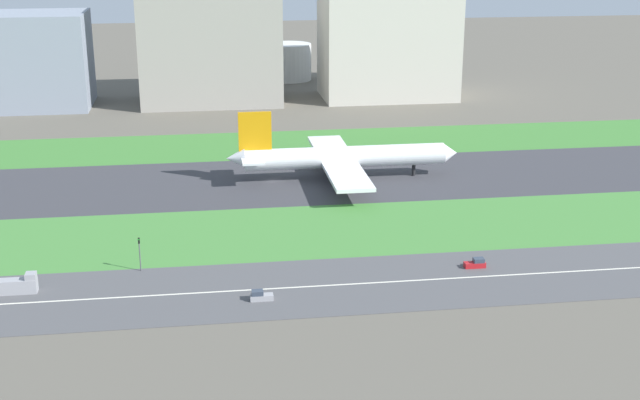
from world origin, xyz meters
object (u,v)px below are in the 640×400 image
object	(u,v)px
terminal_building	(9,61)
fuel_tank_centre	(288,62)
car_1	(261,296)
traffic_light	(140,252)
office_tower	(388,38)
hangar_building	(209,33)
airliner	(339,157)
fuel_tank_east	(348,64)
car_0	(476,263)
truck_0	(16,285)
fuel_tank_west	(233,64)

from	to	relation	value
terminal_building	fuel_tank_centre	world-z (taller)	terminal_building
car_1	traffic_light	world-z (taller)	traffic_light
terminal_building	office_tower	world-z (taller)	office_tower
office_tower	fuel_tank_centre	xyz separation A→B (m)	(-35.78, 45.00, -15.62)
car_1	hangar_building	distance (m)	193.84
hangar_building	fuel_tank_centre	world-z (taller)	hangar_building
hangar_building	fuel_tank_centre	xyz separation A→B (m)	(35.29, 45.00, -19.03)
terminal_building	hangar_building	xyz separation A→B (m)	(76.11, 0.00, 9.23)
airliner	fuel_tank_east	world-z (taller)	airliner
traffic_light	fuel_tank_centre	size ratio (longest dim) A/B	0.34
hangar_building	car_0	bearing A→B (deg)	-74.52
truck_0	airliner	bearing A→B (deg)	42.34
traffic_light	fuel_tank_centre	world-z (taller)	fuel_tank_centre
car_1	fuel_tank_east	bearing A→B (deg)	-103.76
airliner	traffic_light	size ratio (longest dim) A/B	9.03
fuel_tank_centre	fuel_tank_east	size ratio (longest dim) A/B	1.32
car_0	fuel_tank_west	xyz separation A→B (m)	(-40.03, 227.00, 6.69)
truck_0	fuel_tank_east	distance (m)	250.01
car_1	traffic_light	distance (m)	29.70
car_0	fuel_tank_centre	distance (m)	227.62
traffic_light	car_1	bearing A→B (deg)	-37.57
car_1	terminal_building	bearing A→B (deg)	-67.15
airliner	traffic_light	xyz separation A→B (m)	(-51.40, -60.01, -1.94)
hangar_building	fuel_tank_east	world-z (taller)	hangar_building
terminal_building	hangar_building	bearing A→B (deg)	0.00
terminal_building	fuel_tank_west	distance (m)	98.05
traffic_light	terminal_building	xyz separation A→B (m)	(-57.50, 174.01, 13.61)
car_0	office_tower	xyz separation A→B (m)	(20.65, 182.00, 22.80)
car_0	fuel_tank_east	bearing A→B (deg)	86.87
fuel_tank_west	car_1	bearing A→B (deg)	-91.36
fuel_tank_west	office_tower	bearing A→B (deg)	-36.56
office_tower	fuel_tank_centre	size ratio (longest dim) A/B	2.50
car_0	fuel_tank_centre	xyz separation A→B (m)	(-15.13, 227.00, 7.18)
traffic_light	office_tower	bearing A→B (deg)	62.74
car_0	fuel_tank_east	size ratio (longest dim) A/B	0.27
hangar_building	fuel_tank_west	xyz separation A→B (m)	(10.39, 45.00, -19.52)
terminal_building	hangar_building	distance (m)	76.66
car_0	fuel_tank_west	bearing A→B (deg)	100.00
truck_0	fuel_tank_east	xyz separation A→B (m)	(104.65, 227.00, 4.94)
car_1	fuel_tank_east	distance (m)	244.07
airliner	fuel_tank_centre	distance (m)	159.03
fuel_tank_centre	fuel_tank_east	distance (m)	27.57
car_1	fuel_tank_east	size ratio (longest dim) A/B	0.27
airliner	office_tower	world-z (taller)	office_tower
airliner	car_1	size ratio (longest dim) A/B	14.77
car_0	car_1	size ratio (longest dim) A/B	1.00
fuel_tank_west	fuel_tank_centre	bearing A→B (deg)	0.00
car_1	traffic_light	xyz separation A→B (m)	(-23.39, 17.99, 3.37)
fuel_tank_west	fuel_tank_east	size ratio (longest dim) A/B	1.00
fuel_tank_west	hangar_building	bearing A→B (deg)	-103.00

